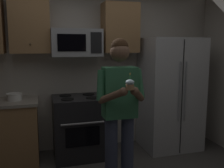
{
  "coord_description": "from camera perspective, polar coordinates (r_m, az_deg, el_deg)",
  "views": [
    {
      "loc": [
        -0.68,
        -2.33,
        1.68
      ],
      "look_at": [
        0.09,
        0.38,
        1.25
      ],
      "focal_mm": 40.5,
      "sensor_mm": 36.0,
      "label": 1
    }
  ],
  "objects": [
    {
      "name": "oven_range",
      "position": [
        3.92,
        -7.43,
        -9.52
      ],
      "size": [
        0.76,
        0.7,
        0.93
      ],
      "color": "black",
      "rests_on": "ground"
    },
    {
      "name": "wall_back",
      "position": [
        4.15,
        -6.42,
        3.37
      ],
      "size": [
        4.4,
        0.1,
        2.6
      ],
      "primitive_type": "cube",
      "color": "beige",
      "rests_on": "ground"
    },
    {
      "name": "refrigerator",
      "position": [
        4.25,
        12.98,
        -2.13
      ],
      "size": [
        0.9,
        0.75,
        1.8
      ],
      "color": "#B7BABF",
      "rests_on": "ground"
    },
    {
      "name": "person",
      "position": [
        2.91,
        1.79,
        -4.92
      ],
      "size": [
        0.6,
        0.48,
        1.76
      ],
      "color": "#383F59",
      "rests_on": "ground"
    },
    {
      "name": "cupcake",
      "position": [
        2.55,
        4.06,
        -0.1
      ],
      "size": [
        0.09,
        0.09,
        0.17
      ],
      "color": "#A87F56"
    },
    {
      "name": "cabinet_row_upper",
      "position": [
        3.87,
        -16.93,
        12.32
      ],
      "size": [
        2.78,
        0.36,
        0.76
      ],
      "color": "#9E7247"
    },
    {
      "name": "bowl_large_white",
      "position": [
        3.79,
        -21.24,
        -2.66
      ],
      "size": [
        0.22,
        0.22,
        0.1
      ],
      "color": "white",
      "rests_on": "counter_left"
    },
    {
      "name": "microwave",
      "position": [
        3.84,
        -8.07,
        9.19
      ],
      "size": [
        0.74,
        0.41,
        0.4
      ],
      "color": "#9EA0A5"
    }
  ]
}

